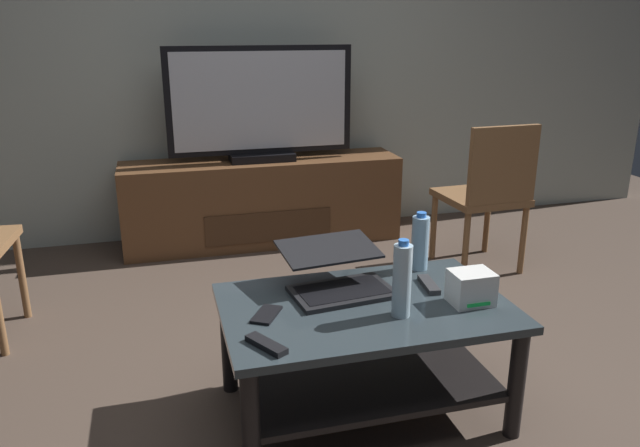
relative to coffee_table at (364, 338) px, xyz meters
The scene contains 13 objects.
ground_plane 0.32m from the coffee_table, 134.67° to the left, with size 7.68×7.68×0.00m, color #4C3D33.
back_wall 2.56m from the coffee_table, 91.38° to the left, with size 6.40×0.12×2.80m, color #A8B2A8.
coffee_table is the anchor object (origin of this frame).
media_cabinet 2.00m from the coffee_table, 90.62° to the left, with size 1.81×0.42×0.56m.
television 2.07m from the coffee_table, 90.63° to the left, with size 1.18×0.20×0.72m.
dining_chair 1.63m from the coffee_table, 44.90° to the left, with size 0.46×0.46×0.88m.
laptop 0.26m from the coffee_table, 112.30° to the left, with size 0.41×0.41×0.16m.
router_box 0.43m from the coffee_table, 14.18° to the right, with size 0.15×0.12×0.12m.
water_bottle_near 0.49m from the coffee_table, 38.75° to the left, with size 0.07×0.07×0.24m.
water_bottle_far 0.31m from the coffee_table, 53.23° to the right, with size 0.07×0.07×0.28m.
cell_phone 0.39m from the coffee_table, behind, with size 0.07×0.14×0.01m, color black.
tv_remote 0.48m from the coffee_table, 151.74° to the right, with size 0.04×0.16×0.02m, color black.
soundbar_remote 0.33m from the coffee_table, 15.13° to the left, with size 0.04×0.16×0.02m, color #2D2D30.
Camera 1 is at (-0.63, -1.96, 1.41)m, focal length 34.58 mm.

